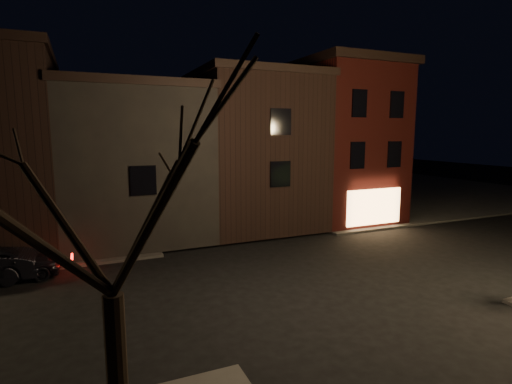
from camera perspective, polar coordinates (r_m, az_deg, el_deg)
ground at (r=17.18m, az=7.27°, el=-11.86°), size 120.00×120.00×0.00m
sidewalk_far_right at (r=44.49m, az=16.27°, el=0.56°), size 30.00×30.00×0.12m
corner_building at (r=28.43m, az=11.60°, el=7.22°), size 6.50×8.50×10.50m
row_building_a at (r=26.23m, az=-1.53°, el=6.06°), size 7.30×10.30×9.40m
row_building_b at (r=24.48m, az=-17.50°, el=4.32°), size 7.80×10.30×8.40m
bare_tree_left at (r=6.82m, az=-20.70°, el=3.51°), size 5.60×5.60×7.50m
parked_car_a at (r=19.17m, az=-32.70°, el=-8.67°), size 4.50×2.17×1.48m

